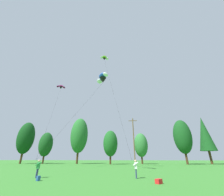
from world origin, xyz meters
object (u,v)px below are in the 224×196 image
object	(u,v)px
kite_flyer_mid	(136,167)
backpack	(38,178)
parafoil_kite_mid_lime_white	(104,58)
utility_pole	(134,140)
picnic_cooler	(159,181)
kite_flyer_near	(38,167)
parafoil_kite_high_magenta	(61,87)
parafoil_kite_far_blue_white	(103,78)

from	to	relation	value
kite_flyer_mid	backpack	world-z (taller)	kite_flyer_mid
parafoil_kite_mid_lime_white	backpack	world-z (taller)	parafoil_kite_mid_lime_white
utility_pole	kite_flyer_mid	world-z (taller)	utility_pole
picnic_cooler	kite_flyer_near	bearing A→B (deg)	124.32
kite_flyer_near	parafoil_kite_high_magenta	distance (m)	21.58
parafoil_kite_far_blue_white	backpack	bearing A→B (deg)	-111.85
kite_flyer_near	parafoil_kite_mid_lime_white	xyz separation A→B (m)	(4.79, 11.91, 23.19)
parafoil_kite_high_magenta	parafoil_kite_far_blue_white	size ratio (longest dim) A/B	1.05
utility_pole	picnic_cooler	xyz separation A→B (m)	(0.32, -22.99, -5.73)
utility_pole	parafoil_kite_far_blue_white	size ratio (longest dim) A/B	0.73
kite_flyer_mid	picnic_cooler	size ratio (longest dim) A/B	3.25
utility_pole	backpack	size ratio (longest dim) A/B	28.15
parafoil_kite_high_magenta	backpack	world-z (taller)	parafoil_kite_high_magenta
kite_flyer_near	parafoil_kite_far_blue_white	bearing A→B (deg)	56.69
kite_flyer_near	parafoil_kite_mid_lime_white	distance (m)	26.51
kite_flyer_mid	utility_pole	bearing A→B (deg)	86.53
parafoil_kite_high_magenta	parafoil_kite_far_blue_white	world-z (taller)	parafoil_kite_high_magenta
utility_pole	picnic_cooler	world-z (taller)	utility_pole
kite_flyer_near	parafoil_kite_far_blue_white	size ratio (longest dim) A/B	0.11
parafoil_kite_far_blue_white	backpack	size ratio (longest dim) A/B	38.61
parafoil_kite_mid_lime_white	picnic_cooler	bearing A→B (deg)	-64.63
parafoil_kite_high_magenta	parafoil_kite_far_blue_white	bearing A→B (deg)	-25.42
parafoil_kite_far_blue_white	picnic_cooler	distance (m)	20.00
kite_flyer_mid	parafoil_kite_high_magenta	size ratio (longest dim) A/B	0.10
utility_pole	kite_flyer_near	world-z (taller)	utility_pole
backpack	utility_pole	bearing A→B (deg)	-81.37
parafoil_kite_high_magenta	parafoil_kite_mid_lime_white	xyz separation A→B (m)	(10.43, -1.08, 6.90)
kite_flyer_near	picnic_cooler	size ratio (longest dim) A/B	3.25
parafoil_kite_high_magenta	parafoil_kite_far_blue_white	distance (m)	12.02
parafoil_kite_far_blue_white	picnic_cooler	world-z (taller)	parafoil_kite_far_blue_white
kite_flyer_mid	parafoil_kite_far_blue_white	bearing A→B (deg)	123.55
backpack	parafoil_kite_high_magenta	bearing A→B (deg)	-32.31
utility_pole	parafoil_kite_far_blue_white	bearing A→B (deg)	-115.60
kite_flyer_near	parafoil_kite_high_magenta	size ratio (longest dim) A/B	0.10
parafoil_kite_high_magenta	parafoil_kite_far_blue_white	xyz separation A→B (m)	(10.80, -5.13, -1.20)
kite_flyer_mid	parafoil_kite_high_magenta	world-z (taller)	parafoil_kite_high_magenta
utility_pole	backpack	xyz separation A→B (m)	(-9.98, -22.41, -5.70)
kite_flyer_near	kite_flyer_mid	xyz separation A→B (m)	(10.04, 0.49, 0.00)
utility_pole	picnic_cooler	distance (m)	23.69
kite_flyer_mid	backpack	xyz separation A→B (m)	(-8.76, -2.31, -0.80)
parafoil_kite_far_blue_white	picnic_cooler	bearing A→B (deg)	-57.97
picnic_cooler	parafoil_kite_high_magenta	bearing A→B (deg)	94.23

